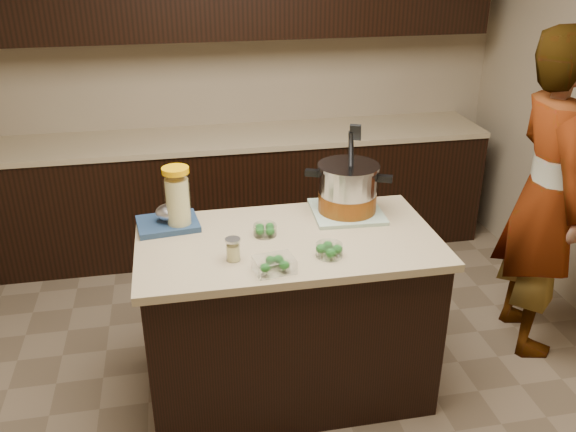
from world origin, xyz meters
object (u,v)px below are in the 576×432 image
object	(u,v)px
stock_pot	(348,191)
person	(547,197)
island	(288,315)
lemonade_pitcher	(178,201)

from	to	relation	value
stock_pot	person	xyz separation A→B (m)	(1.13, -0.05, -0.10)
island	person	bearing A→B (deg)	6.67
island	stock_pot	world-z (taller)	stock_pot
lemonade_pitcher	island	bearing A→B (deg)	-22.41
island	stock_pot	distance (m)	0.71
person	island	bearing A→B (deg)	106.56
island	person	distance (m)	1.57
lemonade_pitcher	person	world-z (taller)	person
stock_pot	person	distance (m)	1.14
lemonade_pitcher	person	distance (m)	2.01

